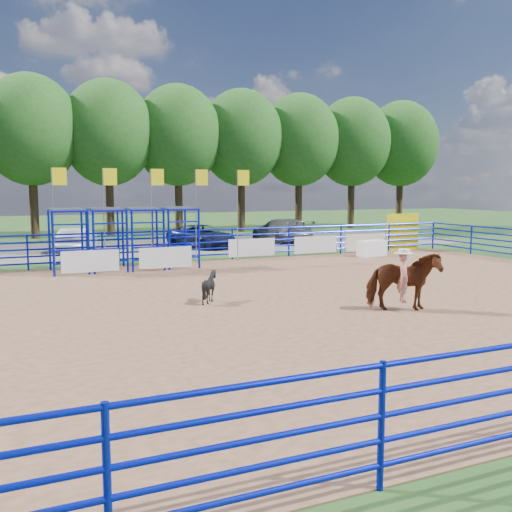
# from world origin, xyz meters

# --- Properties ---
(ground) EXTENTS (120.00, 120.00, 0.00)m
(ground) POSITION_xyz_m (0.00, 0.00, 0.00)
(ground) COLOR #325723
(ground) RESTS_ON ground
(arena_dirt) EXTENTS (30.00, 20.00, 0.02)m
(arena_dirt) POSITION_xyz_m (0.00, 0.00, 0.01)
(arena_dirt) COLOR #926749
(arena_dirt) RESTS_ON ground
(gravel_strip) EXTENTS (40.00, 10.00, 0.01)m
(gravel_strip) POSITION_xyz_m (0.00, 17.00, 0.01)
(gravel_strip) COLOR slate
(gravel_strip) RESTS_ON ground
(announcer_table) EXTENTS (1.56, 0.95, 0.78)m
(announcer_table) POSITION_xyz_m (9.83, 8.44, 0.41)
(announcer_table) COLOR white
(announcer_table) RESTS_ON arena_dirt
(horse_and_rider) EXTENTS (2.14, 1.59, 2.40)m
(horse_and_rider) POSITION_xyz_m (3.20, -2.46, 0.92)
(horse_and_rider) COLOR #5F2C13
(horse_and_rider) RESTS_ON arena_dirt
(calf) EXTENTS (0.98, 0.91, 0.94)m
(calf) POSITION_xyz_m (-1.31, 0.78, 0.49)
(calf) COLOR black
(calf) RESTS_ON arena_dirt
(car_b) EXTENTS (2.63, 4.10, 1.28)m
(car_b) POSITION_xyz_m (-3.31, 16.64, 0.65)
(car_b) COLOR #94979C
(car_b) RESTS_ON gravel_strip
(car_c) EXTENTS (3.47, 5.05, 1.28)m
(car_c) POSITION_xyz_m (3.43, 15.94, 0.65)
(car_c) COLOR #151935
(car_c) RESTS_ON gravel_strip
(car_d) EXTENTS (2.27, 5.21, 1.49)m
(car_d) POSITION_xyz_m (8.95, 16.83, 0.76)
(car_d) COLOR #525254
(car_d) RESTS_ON gravel_strip
(perimeter_fence) EXTENTS (30.10, 20.10, 1.50)m
(perimeter_fence) POSITION_xyz_m (0.00, 0.00, 0.75)
(perimeter_fence) COLOR #0815BB
(perimeter_fence) RESTS_ON ground
(chute_assembly) EXTENTS (19.32, 2.41, 4.20)m
(chute_assembly) POSITION_xyz_m (-1.90, 8.84, 1.26)
(chute_assembly) COLOR #0815BB
(chute_assembly) RESTS_ON ground
(treeline) EXTENTS (56.40, 6.40, 11.24)m
(treeline) POSITION_xyz_m (0.00, 26.00, 7.53)
(treeline) COLOR #3F2B19
(treeline) RESTS_ON ground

